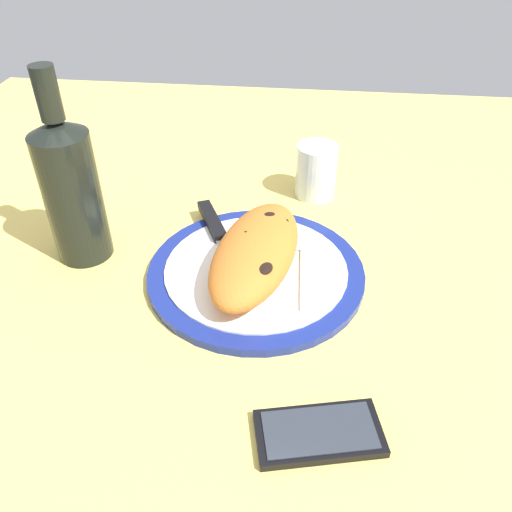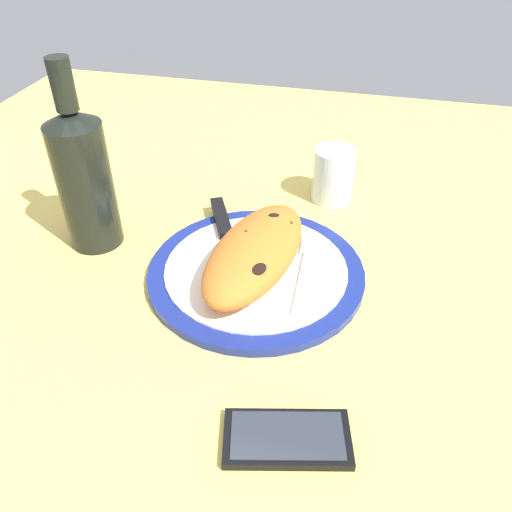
{
  "view_description": "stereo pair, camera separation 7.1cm",
  "coord_description": "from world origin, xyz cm",
  "views": [
    {
      "loc": [
        -55.65,
        -6.37,
        46.85
      ],
      "look_at": [
        0.0,
        0.0,
        3.58
      ],
      "focal_mm": 36.32,
      "sensor_mm": 36.0,
      "label": 1
    },
    {
      "loc": [
        -54.41,
        -13.33,
        46.85
      ],
      "look_at": [
        0.0,
        0.0,
        3.58
      ],
      "focal_mm": 36.32,
      "sensor_mm": 36.0,
      "label": 2
    }
  ],
  "objects": [
    {
      "name": "wine_bottle",
      "position": [
        2.61,
        25.74,
        11.03
      ],
      "size": [
        7.87,
        7.87,
        27.58
      ],
      "color": "black",
      "rests_on": "ground_plane"
    },
    {
      "name": "calzone",
      "position": [
        -0.58,
        0.2,
        4.65
      ],
      "size": [
        25.17,
        14.33,
        6.09
      ],
      "color": "orange",
      "rests_on": "plate"
    },
    {
      "name": "knife",
      "position": [
        6.9,
        6.54,
        2.07
      ],
      "size": [
        23.38,
        12.55,
        1.2
      ],
      "color": "silver",
      "rests_on": "plate"
    },
    {
      "name": "fork",
      "position": [
        1.73,
        -6.53,
        1.78
      ],
      "size": [
        16.55,
        2.36,
        0.4
      ],
      "color": "silver",
      "rests_on": "plate"
    },
    {
      "name": "smartphone",
      "position": [
        -24.58,
        -9.25,
        0.56
      ],
      "size": [
        9.21,
        13.95,
        1.16
      ],
      "color": "black",
      "rests_on": "ground_plane"
    },
    {
      "name": "ground_plane",
      "position": [
        0.0,
        0.0,
        -1.5
      ],
      "size": [
        150.0,
        150.0,
        3.0
      ],
      "primitive_type": "cube",
      "color": "#EACC60"
    },
    {
      "name": "plate",
      "position": [
        0.0,
        0.0,
        0.75
      ],
      "size": [
        30.26,
        30.26,
        1.58
      ],
      "color": "navy",
      "rests_on": "ground_plane"
    },
    {
      "name": "water_glass",
      "position": [
        23.36,
        -7.61,
        3.95
      ],
      "size": [
        6.9,
        6.9,
        9.18
      ],
      "color": "silver",
      "rests_on": "ground_plane"
    }
  ]
}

